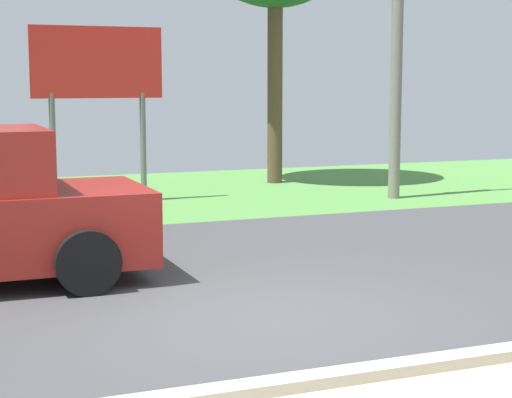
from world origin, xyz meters
TOP-DOWN VIEW (x-y plane):
  - ground_plane at (0.00, 2.95)m, footprint 40.00×22.00m
  - utility_pole at (5.98, 7.43)m, footprint 1.80×0.24m
  - roadside_billboard at (0.10, 8.95)m, footprint 2.60×0.12m

SIDE VIEW (x-z plane):
  - ground_plane at x=0.00m, z-range -0.15..0.05m
  - roadside_billboard at x=0.10m, z-range 0.80..4.30m
  - utility_pole at x=5.98m, z-range 0.17..6.36m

